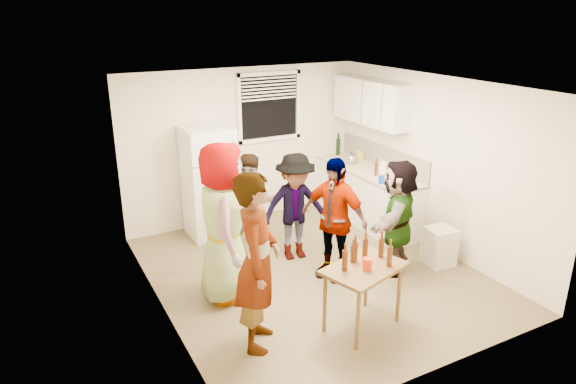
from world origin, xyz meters
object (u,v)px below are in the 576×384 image
blue_cup (381,184)px  guest_orange (394,269)px  guest_back_left (254,253)px  guest_stripe (259,342)px  guest_black (332,275)px  red_cup (367,269)px  guest_grey (227,295)px  guest_back_right (295,257)px  wine_bottle (338,155)px  kettle (351,163)px  beer_bottle_counter (376,176)px  refrigerator (209,182)px  trash_bin (439,247)px  serving_table (361,326)px  beer_bottle_table (352,262)px

blue_cup → guest_orange: size_ratio=0.08×
guest_back_left → guest_stripe: bearing=-97.2°
guest_back_left → guest_orange: 2.00m
guest_black → red_cup: bearing=-41.5°
red_cup → guest_orange: bearing=38.4°
guest_grey → guest_back_right: size_ratio=1.28×
guest_grey → guest_black: size_ratio=1.20×
wine_bottle → guest_black: bearing=-124.3°
wine_bottle → guest_black: size_ratio=0.18×
wine_bottle → guest_stripe: size_ratio=0.15×
kettle → guest_orange: size_ratio=0.15×
beer_bottle_counter → blue_cup: bearing=-114.7°
beer_bottle_counter → guest_stripe: (-2.88, -1.85, -0.90)m
wine_bottle → guest_stripe: (-3.03, -3.15, -0.90)m
red_cup → guest_orange: red_cup is taller
guest_grey → guest_orange: guest_grey is taller
refrigerator → guest_stripe: size_ratio=0.90×
kettle → wine_bottle: size_ratio=0.82×
refrigerator → wine_bottle: size_ratio=5.84×
beer_bottle_counter → guest_stripe: bearing=-147.3°
blue_cup → red_cup: size_ratio=0.98×
blue_cup → trash_bin: blue_cup is taller
refrigerator → guest_stripe: 3.08m
red_cup → guest_back_right: size_ratio=0.08×
guest_stripe → guest_orange: 2.39m
wine_bottle → guest_back_right: size_ratio=0.19×
refrigerator → trash_bin: size_ratio=3.21×
kettle → guest_back_left: bearing=-160.9°
blue_cup → guest_grey: bearing=-170.3°
kettle → beer_bottle_counter: 0.73m
guest_grey → refrigerator: bearing=2.7°
kettle → guest_stripe: bearing=-136.5°
guest_grey → guest_black: guest_grey is taller
refrigerator → beer_bottle_counter: (2.35, -1.06, 0.05)m
trash_bin → guest_black: bearing=164.3°
guest_stripe → red_cup: bearing=-75.5°
guest_grey → guest_back_left: size_ratio=1.31×
guest_grey → guest_black: bearing=-79.7°
kettle → guest_back_right: size_ratio=0.16×
guest_back_right → guest_black: size_ratio=0.94×
guest_grey → serving_table: bearing=-122.8°
kettle → guest_grey: size_ratio=0.12×
trash_bin → wine_bottle: bearing=88.3°
red_cup → guest_stripe: (-1.12, 0.33, -0.74)m
trash_bin → beer_bottle_table: bearing=-163.1°
serving_table → guest_orange: (1.18, 0.88, 0.00)m
trash_bin → kettle: bearing=90.5°
guest_orange → refrigerator: bearing=-93.2°
guest_orange → wine_bottle: bearing=-146.8°
red_cup → guest_stripe: size_ratio=0.07×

